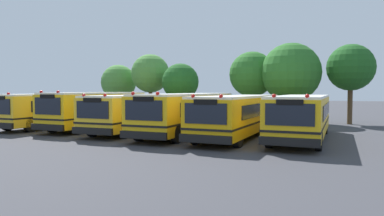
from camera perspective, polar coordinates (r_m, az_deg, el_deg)
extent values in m
plane|color=#38383D|center=(23.08, -4.64, -3.87)|extent=(160.00, 160.00, 0.00)
cube|color=yellow|center=(28.01, -20.99, -0.12)|extent=(2.71, 9.42, 1.99)
cube|color=white|center=(27.97, -21.03, 2.04)|extent=(2.65, 9.23, 0.12)
cube|color=black|center=(27.34, -18.72, 0.52)|extent=(0.25, 7.29, 0.72)
cube|color=black|center=(29.09, -22.29, 0.59)|extent=(0.25, 7.29, 0.72)
cube|color=black|center=(28.03, -20.97, -0.93)|extent=(2.73, 9.51, 0.10)
sphere|color=red|center=(24.48, -27.50, 2.06)|extent=(0.18, 0.18, 0.18)
cylinder|color=black|center=(25.05, -24.56, -2.44)|extent=(0.31, 1.01, 1.00)
cylinder|color=black|center=(26.72, -27.61, -2.20)|extent=(0.31, 1.01, 1.00)
cylinder|color=black|center=(29.43, -15.48, -1.54)|extent=(0.31, 1.01, 1.00)
cylinder|color=black|center=(30.87, -18.56, -1.39)|extent=(0.31, 1.01, 1.00)
cube|color=yellow|center=(25.84, -15.00, -0.13)|extent=(2.47, 9.12, 2.10)
cube|color=white|center=(25.81, -15.03, 2.33)|extent=(2.42, 8.94, 0.12)
cube|color=black|center=(22.47, -22.30, -2.90)|extent=(2.45, 0.18, 0.36)
cube|color=black|center=(22.42, -22.27, 0.29)|extent=(1.97, 0.08, 1.01)
cube|color=black|center=(25.33, -12.42, 0.60)|extent=(0.10, 7.10, 0.76)
cube|color=black|center=(26.83, -16.65, 0.67)|extent=(0.10, 7.10, 0.76)
cube|color=black|center=(25.87, -14.99, -1.06)|extent=(2.50, 9.21, 0.10)
sphere|color=red|center=(22.06, -20.80, 2.43)|extent=(0.18, 0.18, 0.18)
sphere|color=red|center=(23.00, -23.16, 2.40)|extent=(0.18, 0.18, 0.18)
cube|color=black|center=(22.40, -22.32, 1.74)|extent=(1.08, 0.09, 0.24)
cylinder|color=black|center=(22.81, -17.79, -2.82)|extent=(0.29, 1.00, 1.00)
cylinder|color=black|center=(24.25, -21.57, -2.55)|extent=(0.29, 1.00, 1.00)
cylinder|color=black|center=(27.51, -9.68, -1.78)|extent=(0.29, 1.00, 1.00)
cylinder|color=black|center=(28.72, -13.23, -1.62)|extent=(0.29, 1.00, 1.00)
cube|color=yellow|center=(24.00, -8.04, -0.48)|extent=(2.72, 10.62, 1.93)
cube|color=white|center=(23.96, -8.06, 1.97)|extent=(2.67, 10.41, 0.12)
cube|color=black|center=(19.61, -15.81, -3.60)|extent=(2.55, 0.22, 0.36)
cube|color=black|center=(19.56, -15.77, -0.28)|extent=(2.05, 0.10, 0.93)
cube|color=black|center=(23.65, -5.02, 0.24)|extent=(0.22, 8.25, 0.70)
cube|color=black|center=(24.89, -10.24, 0.33)|extent=(0.22, 8.25, 0.70)
cube|color=black|center=(24.03, -8.04, -1.40)|extent=(2.75, 10.73, 0.10)
sphere|color=red|center=(19.26, -13.87, 2.01)|extent=(0.18, 0.18, 0.18)
sphere|color=red|center=(20.09, -17.06, 2.00)|extent=(0.18, 0.18, 0.18)
cube|color=black|center=(19.53, -15.81, 1.24)|extent=(1.12, 0.10, 0.24)
cylinder|color=black|center=(20.18, -10.76, -3.45)|extent=(0.30, 1.01, 1.00)
cylinder|color=black|center=(21.44, -15.77, -3.14)|extent=(0.30, 1.01, 1.00)
cylinder|color=black|center=(26.67, -2.25, -1.89)|extent=(0.30, 1.01, 1.00)
cylinder|color=black|center=(27.63, -6.45, -1.74)|extent=(0.30, 1.01, 1.00)
cube|color=yellow|center=(22.32, -0.53, -0.57)|extent=(2.65, 11.42, 2.04)
cube|color=white|center=(22.28, -0.53, 2.20)|extent=(2.60, 11.19, 0.12)
cube|color=black|center=(17.24, -7.89, -4.39)|extent=(2.53, 0.20, 0.36)
cube|color=black|center=(17.17, -7.84, -0.39)|extent=(2.03, 0.09, 0.98)
cube|color=black|center=(22.14, 2.78, 0.25)|extent=(0.18, 8.88, 0.73)
cube|color=black|center=(23.09, -3.13, 0.35)|extent=(0.18, 8.88, 0.73)
cube|color=black|center=(22.35, -0.53, -1.61)|extent=(2.68, 11.53, 0.10)
sphere|color=red|center=(16.97, -5.57, 2.33)|extent=(0.18, 0.18, 0.18)
sphere|color=red|center=(17.64, -9.50, 2.32)|extent=(0.18, 0.18, 0.18)
cube|color=black|center=(17.14, -7.87, 1.45)|extent=(1.11, 0.10, 0.24)
cylinder|color=black|center=(18.04, -2.53, -4.14)|extent=(0.30, 1.00, 1.00)
cylinder|color=black|center=(19.05, -8.56, -3.80)|extent=(0.30, 1.00, 1.00)
cylinder|color=black|center=(25.67, 5.07, -2.08)|extent=(0.30, 1.00, 1.00)
cylinder|color=black|center=(26.39, 0.50, -1.93)|extent=(0.30, 1.00, 1.00)
cube|color=#EAA80C|center=(20.90, 7.74, -0.97)|extent=(2.68, 10.90, 1.93)
cube|color=white|center=(20.85, 7.76, 1.84)|extent=(2.62, 10.68, 0.12)
cube|color=black|center=(15.80, 2.09, -5.03)|extent=(2.51, 0.21, 0.36)
cube|color=black|center=(15.73, 2.17, -0.91)|extent=(2.01, 0.10, 0.93)
cube|color=black|center=(20.86, 11.27, -0.15)|extent=(0.21, 8.46, 0.69)
cube|color=black|center=(21.54, 4.79, -0.02)|extent=(0.21, 8.46, 0.69)
cube|color=black|center=(20.92, 7.73, -2.02)|extent=(2.70, 11.01, 0.10)
sphere|color=red|center=(15.62, 4.70, 1.91)|extent=(0.18, 0.18, 0.18)
sphere|color=red|center=(16.12, 0.17, 1.95)|extent=(0.18, 0.18, 0.18)
cube|color=black|center=(15.70, 2.16, 0.97)|extent=(1.11, 0.10, 0.24)
cylinder|color=black|center=(16.82, 7.42, -4.67)|extent=(0.30, 1.01, 1.00)
cylinder|color=black|center=(17.56, 0.59, -4.33)|extent=(0.30, 1.01, 1.00)
cylinder|color=black|center=(24.21, 12.62, -2.43)|extent=(0.30, 1.01, 1.00)
cylinder|color=black|center=(24.73, 7.67, -2.28)|extent=(0.30, 1.01, 1.00)
cube|color=yellow|center=(20.34, 17.27, -1.15)|extent=(2.49, 9.93, 1.95)
cube|color=white|center=(20.30, 17.31, 1.77)|extent=(2.44, 9.73, 0.12)
cube|color=black|center=(15.45, 15.37, -5.31)|extent=(2.54, 0.16, 0.36)
cube|color=black|center=(15.38, 15.45, -1.05)|extent=(2.04, 0.06, 0.94)
cube|color=black|center=(20.54, 20.87, -0.30)|extent=(0.05, 7.74, 0.70)
cube|color=black|center=(20.78, 13.89, -0.16)|extent=(0.05, 7.74, 0.70)
cube|color=black|center=(20.37, 17.25, -2.24)|extent=(2.52, 10.03, 0.10)
sphere|color=red|center=(15.44, 18.09, 1.83)|extent=(0.18, 0.18, 0.18)
sphere|color=red|center=(15.62, 13.08, 1.91)|extent=(0.18, 0.18, 0.18)
cube|color=black|center=(15.34, 15.47, 0.89)|extent=(1.12, 0.08, 0.24)
cylinder|color=black|center=(16.80, 19.78, -4.82)|extent=(0.28, 1.00, 1.00)
cylinder|color=black|center=(17.06, 12.34, -4.61)|extent=(0.28, 1.00, 1.00)
cylinder|color=black|center=(23.48, 20.68, -2.71)|extent=(0.28, 1.00, 1.00)
cylinder|color=black|center=(23.67, 15.33, -2.58)|extent=(0.28, 1.00, 1.00)
cylinder|color=#4C3823|center=(38.23, -11.72, 0.37)|extent=(0.35, 0.35, 2.19)
sphere|color=#478438|center=(38.20, -11.76, 4.08)|extent=(3.68, 3.68, 3.68)
sphere|color=#478438|center=(38.11, -11.44, 4.33)|extent=(2.54, 2.54, 2.54)
cylinder|color=#4C3823|center=(35.46, -6.71, 0.86)|extent=(0.38, 0.38, 2.97)
sphere|color=#478438|center=(35.48, -6.73, 5.56)|extent=(3.80, 3.80, 3.80)
sphere|color=#478438|center=(35.99, -7.14, 5.28)|extent=(2.17, 2.17, 2.17)
cylinder|color=#4C3823|center=(32.68, -1.87, 0.06)|extent=(0.37, 0.37, 2.22)
sphere|color=#1E561E|center=(32.65, -1.88, 4.24)|extent=(3.39, 3.39, 3.39)
sphere|color=#1E561E|center=(32.18, -0.91, 4.75)|extent=(1.90, 1.90, 1.90)
cylinder|color=#4C3823|center=(31.55, 9.61, 0.29)|extent=(0.38, 0.38, 2.64)
sphere|color=#286623|center=(31.55, 9.65, 5.39)|extent=(3.97, 3.97, 3.97)
sphere|color=#286623|center=(31.49, 10.49, 5.89)|extent=(2.68, 2.68, 2.68)
cylinder|color=#4C3823|center=(30.37, 15.59, -0.14)|extent=(0.37, 0.37, 2.34)
sphere|color=#286623|center=(30.37, 15.67, 5.52)|extent=(4.88, 4.88, 4.88)
sphere|color=#286623|center=(30.48, 15.79, 5.43)|extent=(3.32, 3.32, 3.32)
cylinder|color=#4C3823|center=(30.90, 24.12, 0.51)|extent=(0.38, 0.38, 3.14)
sphere|color=#1E561E|center=(30.94, 24.23, 5.99)|extent=(3.70, 3.70, 3.70)
sphere|color=#1E561E|center=(31.14, 25.19, 6.43)|extent=(2.40, 2.40, 2.40)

